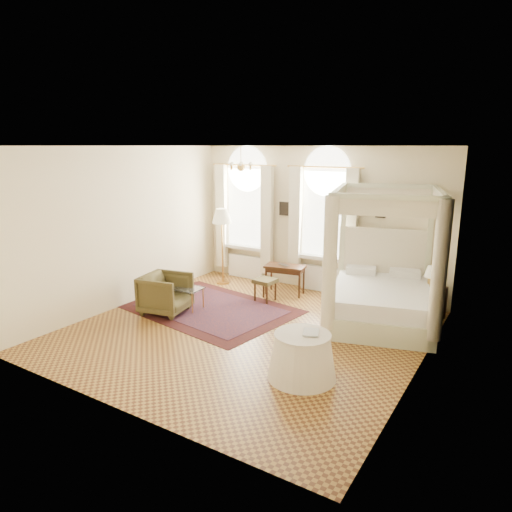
{
  "coord_description": "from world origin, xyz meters",
  "views": [
    {
      "loc": [
        4.25,
        -6.52,
        3.3
      ],
      "look_at": [
        -0.05,
        0.4,
        1.33
      ],
      "focal_mm": 32.0,
      "sensor_mm": 36.0,
      "label": 1
    }
  ],
  "objects": [
    {
      "name": "chandelier",
      "position": [
        -0.9,
        1.2,
        2.91
      ],
      "size": [
        0.51,
        0.45,
        0.5
      ],
      "color": "gold",
      "rests_on": "room_walls"
    },
    {
      "name": "ground",
      "position": [
        0.0,
        0.0,
        0.0
      ],
      "size": [
        6.0,
        6.0,
        0.0
      ],
      "primitive_type": "plane",
      "color": "olive",
      "rests_on": "ground"
    },
    {
      "name": "book",
      "position": [
        1.61,
        -0.98,
        0.7
      ],
      "size": [
        0.32,
        0.36,
        0.03
      ],
      "primitive_type": "imported",
      "rotation": [
        0.0,
        0.0,
        0.37
      ],
      "color": "black",
      "rests_on": "side_table"
    },
    {
      "name": "writing_desk",
      "position": [
        -0.44,
        2.28,
        0.57
      ],
      "size": [
        0.96,
        0.61,
        0.67
      ],
      "color": "#331F0E",
      "rests_on": "ground"
    },
    {
      "name": "window_right",
      "position": [
        0.2,
        2.87,
        1.49
      ],
      "size": [
        1.62,
        0.27,
        3.29
      ],
      "color": "white",
      "rests_on": "room_walls"
    },
    {
      "name": "stool",
      "position": [
        -0.58,
        1.64,
        0.41
      ],
      "size": [
        0.46,
        0.46,
        0.49
      ],
      "color": "#42391C",
      "rests_on": "ground"
    },
    {
      "name": "wall_pictures",
      "position": [
        0.09,
        2.97,
        1.89
      ],
      "size": [
        2.54,
        0.03,
        0.39
      ],
      "color": "black",
      "rests_on": "room_walls"
    },
    {
      "name": "canopy_bed",
      "position": [
        1.94,
        1.69,
        0.58
      ],
      "size": [
        2.47,
        2.77,
        2.56
      ],
      "color": "beige",
      "rests_on": "ground"
    },
    {
      "name": "window_left",
      "position": [
        -1.9,
        2.87,
        1.49
      ],
      "size": [
        1.62,
        0.27,
        3.29
      ],
      "color": "white",
      "rests_on": "room_walls"
    },
    {
      "name": "side_table",
      "position": [
        1.62,
        -1.02,
        0.34
      ],
      "size": [
        1.0,
        1.0,
        0.68
      ],
      "color": "beige",
      "rests_on": "ground"
    },
    {
      "name": "nightstand_lamp",
      "position": [
        2.66,
        2.46,
        0.91
      ],
      "size": [
        0.27,
        0.27,
        0.4
      ],
      "color": "gold",
      "rests_on": "nightstand"
    },
    {
      "name": "room_walls",
      "position": [
        0.0,
        0.0,
        1.98
      ],
      "size": [
        6.0,
        6.0,
        6.0
      ],
      "color": "beige",
      "rests_on": "ground"
    },
    {
      "name": "armchair",
      "position": [
        -1.91,
        -0.05,
        0.4
      ],
      "size": [
        1.03,
        1.02,
        0.8
      ],
      "primitive_type": "imported",
      "rotation": [
        0.0,
        0.0,
        1.77
      ],
      "color": "#43391C",
      "rests_on": "ground"
    },
    {
      "name": "nightstand",
      "position": [
        2.7,
        2.44,
        0.33
      ],
      "size": [
        0.55,
        0.52,
        0.65
      ],
      "primitive_type": "cube",
      "rotation": [
        0.0,
        0.0,
        -0.29
      ],
      "color": "#331F0E",
      "rests_on": "ground"
    },
    {
      "name": "oriental_rug",
      "position": [
        -1.28,
        0.58,
        0.01
      ],
      "size": [
        3.65,
        2.87,
        0.01
      ],
      "color": "#3A110E",
      "rests_on": "ground"
    },
    {
      "name": "floor_lamp",
      "position": [
        -2.14,
        2.22,
        1.58
      ],
      "size": [
        0.47,
        0.47,
        1.85
      ],
      "color": "gold",
      "rests_on": "ground"
    },
    {
      "name": "coffee_table",
      "position": [
        -1.72,
        0.36,
        0.4
      ],
      "size": [
        0.67,
        0.48,
        0.45
      ],
      "color": "white",
      "rests_on": "ground"
    },
    {
      "name": "laptop",
      "position": [
        -0.44,
        2.29,
        0.68
      ],
      "size": [
        0.4,
        0.34,
        0.03
      ],
      "primitive_type": "imported",
      "rotation": [
        0.0,
        0.0,
        2.72
      ],
      "color": "black",
      "rests_on": "writing_desk"
    }
  ]
}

